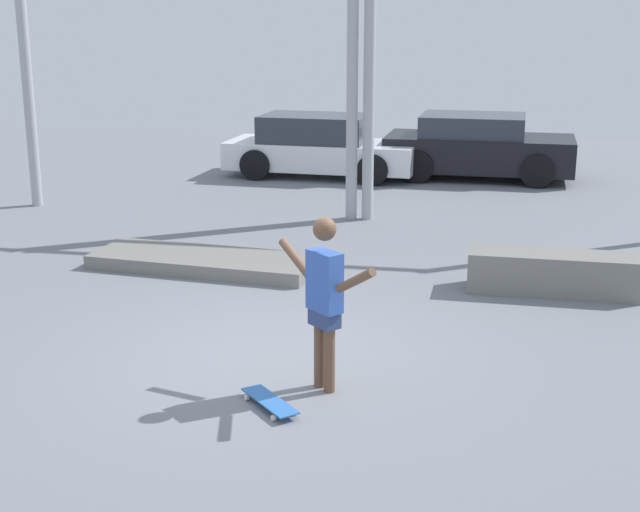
{
  "coord_description": "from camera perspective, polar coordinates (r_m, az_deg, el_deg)",
  "views": [
    {
      "loc": [
        2.11,
        -8.59,
        3.56
      ],
      "look_at": [
        0.28,
        1.37,
        0.77
      ],
      "focal_mm": 50.0,
      "sensor_mm": 36.0,
      "label": 1
    }
  ],
  "objects": [
    {
      "name": "parked_car_black",
      "position": [
        20.0,
        10.06,
        6.88
      ],
      "size": [
        4.13,
        2.15,
        1.39
      ],
      "rotation": [
        0.0,
        0.0,
        -0.05
      ],
      "color": "black",
      "rests_on": "ground_plane"
    },
    {
      "name": "canopy_support_right",
      "position": [
        15.37,
        14.82,
        14.57
      ],
      "size": [
        6.23,
        0.2,
        5.56
      ],
      "color": "#A5A8AD",
      "rests_on": "ground_plane"
    },
    {
      "name": "ground_plane",
      "position": [
        9.54,
        -3.17,
        -6.57
      ],
      "size": [
        36.0,
        36.0,
        0.0
      ],
      "primitive_type": "plane",
      "color": "slate"
    },
    {
      "name": "manual_pad",
      "position": [
        12.89,
        -7.42,
        -0.34
      ],
      "size": [
        3.34,
        1.49,
        0.2
      ],
      "primitive_type": "cube",
      "rotation": [
        0.0,
        0.0,
        -0.11
      ],
      "color": "slate",
      "rests_on": "ground_plane"
    },
    {
      "name": "parked_car_white",
      "position": [
        19.93,
        0.01,
        7.0
      ],
      "size": [
        4.3,
        2.07,
        1.36
      ],
      "rotation": [
        0.0,
        0.0,
        -0.07
      ],
      "color": "white",
      "rests_on": "ground_plane"
    },
    {
      "name": "canopy_support_left",
      "position": [
        16.22,
        -8.85,
        14.9
      ],
      "size": [
        6.23,
        0.2,
        5.56
      ],
      "color": "#A5A8AD",
      "rests_on": "ground_plane"
    },
    {
      "name": "skateboard",
      "position": [
        8.4,
        -3.23,
        -9.27
      ],
      "size": [
        0.67,
        0.7,
        0.08
      ],
      "rotation": [
        0.0,
        0.0,
        -0.83
      ],
      "color": "#2D66B2",
      "rests_on": "ground_plane"
    },
    {
      "name": "grind_box",
      "position": [
        12.01,
        14.69,
        -1.06
      ],
      "size": [
        2.2,
        0.69,
        0.53
      ],
      "primitive_type": "cube",
      "rotation": [
        0.0,
        0.0,
        -0.03
      ],
      "color": "slate",
      "rests_on": "ground_plane"
    },
    {
      "name": "skateboarder",
      "position": [
        8.45,
        0.29,
        -2.43
      ],
      "size": [
        1.11,
        1.01,
        1.72
      ],
      "rotation": [
        0.0,
        0.0,
        -0.73
      ],
      "color": "brown",
      "rests_on": "ground_plane"
    }
  ]
}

